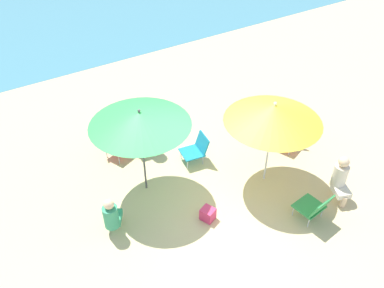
% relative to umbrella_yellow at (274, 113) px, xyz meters
% --- Properties ---
extents(ground_plane, '(40.00, 40.00, 0.00)m').
position_rel_umbrella_yellow_xyz_m(ground_plane, '(-1.27, -0.03, -1.72)').
color(ground_plane, '#D3BC8C').
extents(umbrella_yellow, '(1.93, 1.93, 1.97)m').
position_rel_umbrella_yellow_xyz_m(umbrella_yellow, '(0.00, 0.00, 0.00)').
color(umbrella_yellow, silver).
rests_on(umbrella_yellow, ground_plane).
extents(umbrella_green, '(1.95, 1.95, 2.00)m').
position_rel_umbrella_yellow_xyz_m(umbrella_green, '(-2.30, 1.13, 0.07)').
color(umbrella_green, '#4C4C51').
rests_on(umbrella_green, ground_plane).
extents(beach_chair_a, '(0.70, 0.74, 0.66)m').
position_rel_umbrella_yellow_xyz_m(beach_chair_a, '(-2.39, 2.52, -1.38)').
color(beach_chair_a, red).
rests_on(beach_chair_a, ground_plane).
extents(beach_chair_b, '(0.68, 0.60, 0.62)m').
position_rel_umbrella_yellow_xyz_m(beach_chair_b, '(1.24, 0.57, -1.38)').
color(beach_chair_b, red).
rests_on(beach_chair_b, ground_plane).
extents(beach_chair_c, '(0.64, 0.56, 0.65)m').
position_rel_umbrella_yellow_xyz_m(beach_chair_c, '(-0.91, 1.31, -1.38)').
color(beach_chair_c, teal).
rests_on(beach_chair_c, ground_plane).
extents(beach_chair_d, '(0.58, 0.62, 0.67)m').
position_rel_umbrella_yellow_xyz_m(beach_chair_d, '(0.03, -1.39, -1.37)').
color(beach_chair_d, '#33934C').
rests_on(beach_chair_d, ground_plane).
extents(person_a, '(0.45, 0.52, 0.88)m').
position_rel_umbrella_yellow_xyz_m(person_a, '(-3.35, 0.42, -1.30)').
color(person_a, '#389970').
rests_on(person_a, ground_plane).
extents(person_b, '(0.56, 0.37, 0.98)m').
position_rel_umbrella_yellow_xyz_m(person_b, '(-1.68, 2.17, -1.23)').
color(person_b, '#2D519E').
rests_on(person_b, ground_plane).
extents(person_c, '(0.41, 0.53, 1.00)m').
position_rel_umbrella_yellow_xyz_m(person_c, '(0.92, -1.20, -1.22)').
color(person_c, silver).
rests_on(person_c, ground_plane).
extents(beach_bag, '(0.31, 0.32, 0.26)m').
position_rel_umbrella_yellow_xyz_m(beach_bag, '(-1.68, -0.29, -1.59)').
color(beach_bag, '#DB3866').
rests_on(beach_bag, ground_plane).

